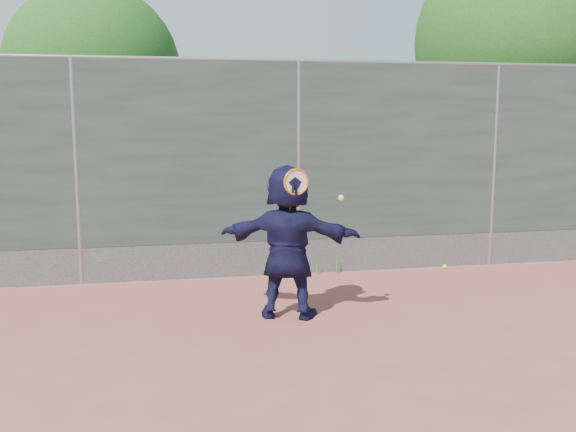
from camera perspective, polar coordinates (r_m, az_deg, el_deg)
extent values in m
plane|color=#9E4C42|center=(6.08, 8.10, -12.85)|extent=(80.00, 80.00, 0.00)
imported|color=black|center=(7.14, 0.00, -2.28)|extent=(1.68, 1.01, 1.72)
sphere|color=#D1F035|center=(9.84, 13.77, -4.40)|extent=(0.07, 0.07, 0.07)
cube|color=#38423D|center=(9.04, 0.95, 5.72)|extent=(20.00, 0.04, 2.50)
cube|color=slate|center=(9.24, 0.93, -3.62)|extent=(20.00, 0.03, 0.50)
cylinder|color=gray|center=(9.06, 0.97, 13.64)|extent=(20.00, 0.05, 0.05)
cylinder|color=gray|center=(8.92, -18.29, 3.62)|extent=(0.06, 0.06, 3.00)
cylinder|color=gray|center=(9.05, 0.94, 4.14)|extent=(0.06, 0.06, 3.00)
cylinder|color=gray|center=(10.12, 17.83, 4.20)|extent=(0.06, 0.06, 3.00)
torus|color=#CC5813|center=(6.85, 0.74, 3.05)|extent=(0.29, 0.09, 0.29)
cylinder|color=beige|center=(6.85, 0.74, 3.05)|extent=(0.25, 0.06, 0.25)
cylinder|color=black|center=(6.89, 0.29, 1.40)|extent=(0.06, 0.13, 0.33)
sphere|color=#D1F035|center=(6.97, 4.74, 1.61)|extent=(0.07, 0.07, 0.07)
cylinder|color=#382314|center=(12.78, 18.90, 4.11)|extent=(0.28, 0.28, 2.60)
sphere|color=#23561C|center=(12.82, 19.42, 14.36)|extent=(3.60, 3.60, 3.60)
sphere|color=#23561C|center=(13.33, 21.62, 12.46)|extent=(2.52, 2.52, 2.52)
cylinder|color=#382314|center=(11.92, -16.50, 2.96)|extent=(0.28, 0.28, 2.20)
sphere|color=#23561C|center=(11.90, -16.90, 12.22)|extent=(3.00, 3.00, 3.00)
sphere|color=#23561C|center=(12.04, -13.86, 10.86)|extent=(2.10, 2.10, 2.10)
cone|color=#387226|center=(9.21, 2.61, -4.43)|extent=(0.03, 0.03, 0.26)
cone|color=#387226|center=(9.30, 4.38, -4.19)|extent=(0.03, 0.03, 0.30)
cone|color=#387226|center=(9.12, 0.49, -4.69)|extent=(0.03, 0.03, 0.22)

